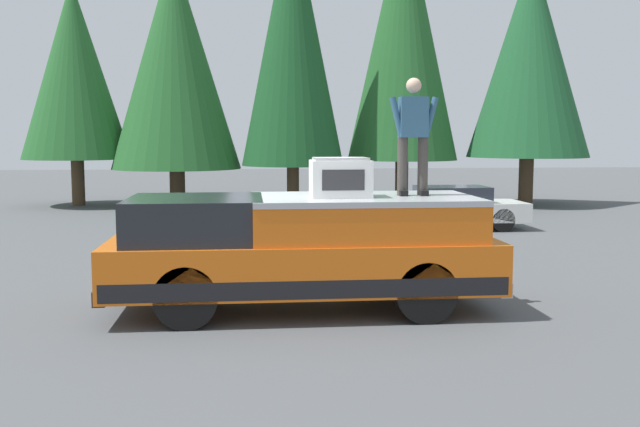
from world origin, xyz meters
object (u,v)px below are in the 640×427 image
Objects in this scene: pickup_truck at (303,250)px; parked_car_white at (449,208)px; person_on_truck_bed at (413,133)px; compressor_unit at (340,178)px.

parked_car_white is (8.67, -4.63, -0.29)m from pickup_truck.
person_on_truck_bed is at bearing 160.65° from parked_car_white.
parked_car_white is at bearing -19.35° from person_on_truck_bed.
compressor_unit is 9.80m from parked_car_white.
parked_car_white is at bearing -28.08° from pickup_truck.
pickup_truck is 6.60× the size of compressor_unit.
person_on_truck_bed reaches higher than compressor_unit.
compressor_unit is at bearing 98.68° from person_on_truck_bed.
pickup_truck is at bearing 91.72° from person_on_truck_bed.
person_on_truck_bed is (0.05, -1.60, 1.68)m from pickup_truck.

